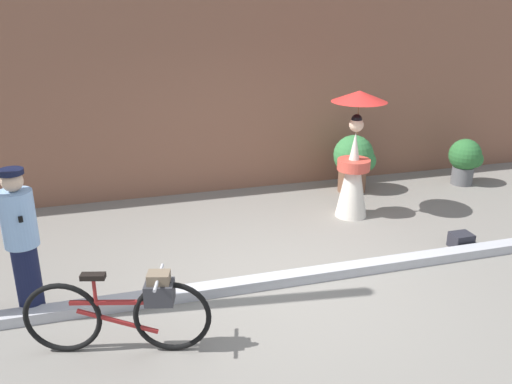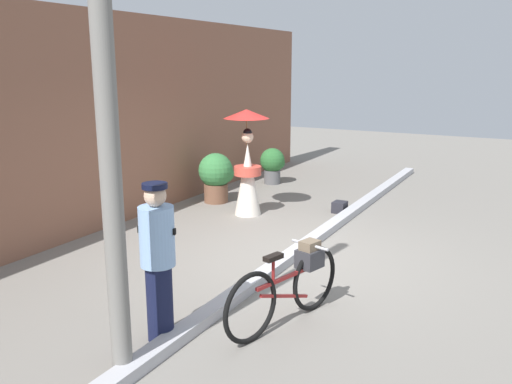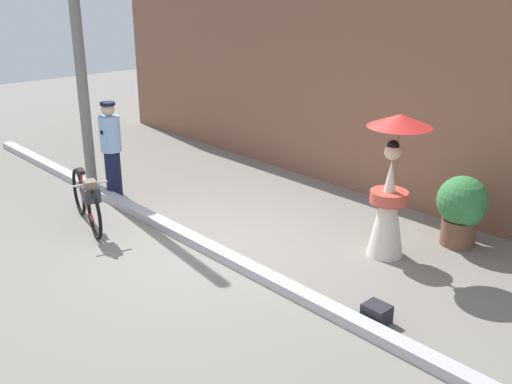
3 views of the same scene
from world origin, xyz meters
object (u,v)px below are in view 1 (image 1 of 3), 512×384
object	(u,v)px
potted_plant_by_door	(355,161)
potted_plant_small	(466,159)
person_with_parasol	(355,155)
bicycle_near_officer	(126,310)
backpack_on_pavement	(461,240)
person_officer	(22,240)

from	to	relation	value
potted_plant_by_door	potted_plant_small	size ratio (longest dim) A/B	1.20
person_with_parasol	potted_plant_by_door	size ratio (longest dim) A/B	1.94
bicycle_near_officer	backpack_on_pavement	bearing A→B (deg)	13.25
backpack_on_pavement	bicycle_near_officer	bearing A→B (deg)	-166.75
potted_plant_small	backpack_on_pavement	size ratio (longest dim) A/B	3.01
bicycle_near_officer	person_officer	world-z (taller)	person_officer
person_with_parasol	backpack_on_pavement	world-z (taller)	person_with_parasol
potted_plant_by_door	person_with_parasol	bearing A→B (deg)	-117.11
potted_plant_by_door	backpack_on_pavement	world-z (taller)	potted_plant_by_door
potted_plant_small	backpack_on_pavement	bearing A→B (deg)	-126.43
backpack_on_pavement	person_officer	bearing A→B (deg)	-179.30
potted_plant_small	person_with_parasol	bearing A→B (deg)	-163.17
bicycle_near_officer	person_with_parasol	bearing A→B (deg)	35.47
bicycle_near_officer	potted_plant_by_door	size ratio (longest dim) A/B	1.73
potted_plant_small	bicycle_near_officer	bearing A→B (deg)	-151.67
person_with_parasol	backpack_on_pavement	distance (m)	1.91
bicycle_near_officer	person_officer	size ratio (longest dim) A/B	1.07
person_with_parasol	person_officer	bearing A→B (deg)	-161.17
backpack_on_pavement	person_with_parasol	bearing A→B (deg)	122.43
bicycle_near_officer	backpack_on_pavement	size ratio (longest dim) A/B	6.22
person_officer	potted_plant_by_door	world-z (taller)	person_officer
person_officer	potted_plant_by_door	bearing A→B (deg)	26.79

